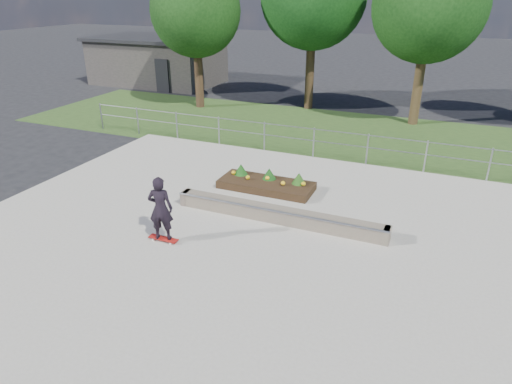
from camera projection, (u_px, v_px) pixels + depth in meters
ground at (224, 255)px, 11.08m from camera, size 120.00×120.00×0.00m
grass_verge at (335, 133)px, 20.31m from camera, size 30.00×8.00×0.02m
concrete_slab at (224, 254)px, 11.07m from camera, size 15.00×15.00×0.06m
fence at (314, 139)px, 17.06m from camera, size 20.06×0.06×1.20m
building at (158, 60)px, 30.57m from camera, size 8.40×5.40×3.00m
tree_far_left at (196, 11)px, 22.87m from camera, size 4.55×4.55×7.15m
tree_mid_right at (429, 6)px, 19.62m from camera, size 4.90×4.90×7.70m
grind_ledge at (278, 215)px, 12.47m from camera, size 6.00×0.44×0.43m
planter_bed at (267, 183)px, 14.56m from camera, size 3.00×1.20×0.61m
skateboarder at (161, 209)px, 11.21m from camera, size 0.80×0.56×1.75m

